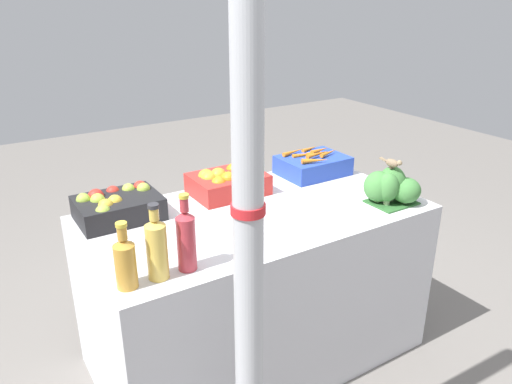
# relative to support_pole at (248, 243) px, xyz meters

# --- Properties ---
(ground_plane) EXTENTS (10.00, 10.00, 0.00)m
(ground_plane) POSITION_rel_support_pole_xyz_m (0.48, 0.72, -1.11)
(ground_plane) COLOR slate
(market_table) EXTENTS (1.62, 0.87, 0.83)m
(market_table) POSITION_rel_support_pole_xyz_m (0.48, 0.72, -0.70)
(market_table) COLOR silver
(market_table) RESTS_ON ground_plane
(support_pole) EXTENTS (0.10, 0.10, 2.22)m
(support_pole) POSITION_rel_support_pole_xyz_m (0.00, 0.00, 0.00)
(support_pole) COLOR #B7BABF
(support_pole) RESTS_ON ground_plane
(apple_crate) EXTENTS (0.37, 0.28, 0.14)m
(apple_crate) POSITION_rel_support_pole_xyz_m (-0.10, 0.99, -0.22)
(apple_crate) COLOR black
(apple_crate) RESTS_ON market_table
(orange_crate) EXTENTS (0.37, 0.28, 0.15)m
(orange_crate) POSITION_rel_support_pole_xyz_m (0.47, 0.98, -0.22)
(orange_crate) COLOR red
(orange_crate) RESTS_ON market_table
(carrot_crate) EXTENTS (0.37, 0.28, 0.14)m
(carrot_crate) POSITION_rel_support_pole_xyz_m (1.03, 0.99, -0.23)
(carrot_crate) COLOR #2847B7
(carrot_crate) RESTS_ON market_table
(broccoli_pile) EXTENTS (0.25, 0.23, 0.18)m
(broccoli_pile) POSITION_rel_support_pole_xyz_m (1.09, 0.45, -0.20)
(broccoli_pile) COLOR #2D602D
(broccoli_pile) RESTS_ON market_table
(juice_bottle_amber) EXTENTS (0.08, 0.08, 0.25)m
(juice_bottle_amber) POSITION_rel_support_pole_xyz_m (-0.26, 0.40, -0.18)
(juice_bottle_amber) COLOR gold
(juice_bottle_amber) RESTS_ON market_table
(juice_bottle_golden) EXTENTS (0.08, 0.08, 0.29)m
(juice_bottle_golden) POSITION_rel_support_pole_xyz_m (-0.14, 0.40, -0.16)
(juice_bottle_golden) COLOR gold
(juice_bottle_golden) RESTS_ON market_table
(juice_bottle_ruby) EXTENTS (0.07, 0.07, 0.31)m
(juice_bottle_ruby) POSITION_rel_support_pole_xyz_m (-0.02, 0.40, -0.16)
(juice_bottle_ruby) COLOR #B2333D
(juice_bottle_ruby) RESTS_ON market_table
(sparrow_bird) EXTENTS (0.04, 0.14, 0.05)m
(sparrow_bird) POSITION_rel_support_pole_xyz_m (1.08, 0.45, -0.07)
(sparrow_bird) COLOR #4C3D2D
(sparrow_bird) RESTS_ON broccoli_pile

